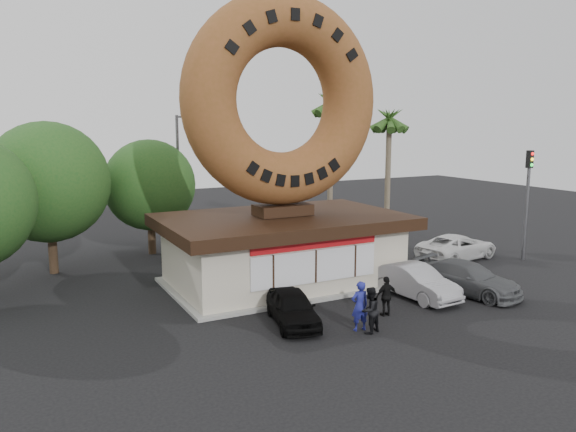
# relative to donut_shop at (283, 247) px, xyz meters

# --- Properties ---
(ground) EXTENTS (90.00, 90.00, 0.00)m
(ground) POSITION_rel_donut_shop_xyz_m (0.00, -5.98, -1.77)
(ground) COLOR black
(ground) RESTS_ON ground
(donut_shop) EXTENTS (11.20, 7.20, 3.80)m
(donut_shop) POSITION_rel_donut_shop_xyz_m (0.00, 0.00, 0.00)
(donut_shop) COLOR beige
(donut_shop) RESTS_ON ground
(giant_donut) EXTENTS (9.48, 2.42, 9.48)m
(giant_donut) POSITION_rel_donut_shop_xyz_m (0.00, 0.02, 6.77)
(giant_donut) COLOR brown
(giant_donut) RESTS_ON donut_shop
(tree_west) EXTENTS (6.00, 6.00, 7.65)m
(tree_west) POSITION_rel_donut_shop_xyz_m (-9.50, 7.02, 2.87)
(tree_west) COLOR #473321
(tree_west) RESTS_ON ground
(tree_mid) EXTENTS (5.20, 5.20, 6.63)m
(tree_mid) POSITION_rel_donut_shop_xyz_m (-4.00, 9.02, 2.25)
(tree_mid) COLOR #473321
(tree_mid) RESTS_ON ground
(palm_near) EXTENTS (2.60, 2.60, 9.75)m
(palm_near) POSITION_rel_donut_shop_xyz_m (7.50, 8.02, 6.65)
(palm_near) COLOR #726651
(palm_near) RESTS_ON ground
(palm_far) EXTENTS (2.60, 2.60, 8.75)m
(palm_far) POSITION_rel_donut_shop_xyz_m (11.00, 6.52, 5.72)
(palm_far) COLOR #726651
(palm_far) RESTS_ON ground
(street_lamp) EXTENTS (2.11, 0.20, 8.00)m
(street_lamp) POSITION_rel_donut_shop_xyz_m (-1.86, 10.02, 2.72)
(street_lamp) COLOR #59595E
(street_lamp) RESTS_ON ground
(traffic_signal) EXTENTS (0.30, 0.38, 6.07)m
(traffic_signal) POSITION_rel_donut_shop_xyz_m (14.00, -1.99, 2.10)
(traffic_signal) COLOR #59595E
(traffic_signal) RESTS_ON ground
(person_left) EXTENTS (0.72, 0.51, 1.87)m
(person_left) POSITION_rel_donut_shop_xyz_m (-0.24, -6.72, -0.83)
(person_left) COLOR navy
(person_left) RESTS_ON ground
(person_center) EXTENTS (1.00, 0.88, 1.72)m
(person_center) POSITION_rel_donut_shop_xyz_m (-0.06, -7.09, -0.91)
(person_center) COLOR black
(person_center) RESTS_ON ground
(person_right) EXTENTS (0.97, 0.46, 1.60)m
(person_right) POSITION_rel_donut_shop_xyz_m (1.60, -5.89, -0.97)
(person_right) COLOR black
(person_right) RESTS_ON ground
(car_black) EXTENTS (2.37, 4.03, 1.29)m
(car_black) POSITION_rel_donut_shop_xyz_m (-2.11, -5.00, -1.12)
(car_black) COLOR black
(car_black) RESTS_ON ground
(car_silver) EXTENTS (1.80, 4.41, 1.42)m
(car_silver) POSITION_rel_donut_shop_xyz_m (4.18, -4.56, -1.06)
(car_silver) COLOR #98979C
(car_silver) RESTS_ON ground
(car_grey) EXTENTS (3.17, 5.18, 1.40)m
(car_grey) POSITION_rel_donut_shop_xyz_m (6.62, -5.20, -1.07)
(car_grey) COLOR #585A5D
(car_grey) RESTS_ON ground
(car_white) EXTENTS (5.34, 3.09, 1.40)m
(car_white) POSITION_rel_donut_shop_xyz_m (10.86, -0.15, -1.07)
(car_white) COLOR silver
(car_white) RESTS_ON ground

